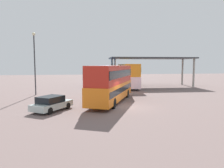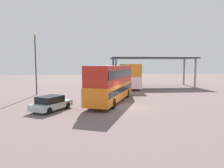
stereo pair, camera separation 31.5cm
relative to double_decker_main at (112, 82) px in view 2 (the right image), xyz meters
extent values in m
plane|color=#705D5A|center=(1.00, -3.13, -2.22)|extent=(140.00, 140.00, 0.00)
cube|color=orange|center=(0.00, -0.01, -0.99)|extent=(6.86, 11.13, 1.77)
cube|color=red|center=(0.00, -0.01, 0.86)|extent=(6.70, 10.90, 1.92)
cube|color=black|center=(0.00, -0.01, -0.77)|extent=(6.70, 10.74, 0.60)
cube|color=black|center=(0.00, -0.01, 0.95)|extent=(6.70, 10.74, 0.77)
cube|color=black|center=(2.31, 5.00, -0.72)|extent=(1.90, 0.95, 1.06)
cube|color=orange|center=(2.31, 5.00, 0.13)|extent=(1.56, 0.78, 0.36)
cylinder|color=black|center=(0.46, 3.58, -1.72)|extent=(0.67, 1.03, 1.00)
cylinder|color=black|center=(2.43, 2.67, -1.72)|extent=(0.67, 1.03, 1.00)
cylinder|color=black|center=(-2.44, -2.69, -1.72)|extent=(0.67, 1.03, 1.00)
cylinder|color=black|center=(-0.47, -3.60, -1.72)|extent=(0.67, 1.03, 1.00)
cube|color=#AFC1BD|center=(-6.09, -3.48, -1.73)|extent=(3.66, 4.20, 0.55)
cube|color=black|center=(-6.20, -3.64, -1.16)|extent=(2.54, 2.68, 0.58)
cylinder|color=black|center=(-6.05, -2.04, -1.92)|extent=(0.51, 0.61, 0.60)
cylinder|color=black|center=(-4.75, -2.94, -1.92)|extent=(0.51, 0.61, 0.60)
cylinder|color=black|center=(-7.43, -4.02, -1.92)|extent=(0.51, 0.61, 0.60)
cylinder|color=black|center=(-6.13, -4.93, -1.92)|extent=(0.51, 0.61, 0.60)
cube|color=white|center=(1.42, 16.49, -0.99)|extent=(3.09, 10.57, 1.76)
cube|color=#104BA9|center=(1.42, 16.49, 0.85)|extent=(3.00, 10.36, 1.91)
cube|color=black|center=(1.42, 16.49, -0.78)|extent=(3.10, 10.15, 0.60)
cube|color=black|center=(1.42, 16.49, 0.94)|extent=(3.10, 10.15, 0.76)
cube|color=black|center=(1.71, 21.66, -0.72)|extent=(2.14, 0.22, 1.06)
cube|color=orange|center=(1.71, 21.66, 0.12)|extent=(1.76, 0.18, 0.36)
cylinder|color=black|center=(0.47, 19.79, -1.72)|extent=(0.33, 1.01, 1.00)
cylinder|color=black|center=(2.74, 19.66, -1.72)|extent=(0.33, 1.01, 1.00)
cylinder|color=black|center=(0.11, 13.32, -1.72)|extent=(0.33, 1.01, 1.00)
cylinder|color=black|center=(2.38, 13.20, -1.72)|extent=(0.33, 1.01, 1.00)
cube|color=white|center=(5.26, 13.46, -0.93)|extent=(3.45, 10.85, 1.89)
cube|color=orange|center=(5.26, 13.46, 1.04)|extent=(3.35, 10.63, 2.05)
cube|color=black|center=(5.26, 13.46, -0.70)|extent=(3.45, 10.42, 0.64)
cube|color=black|center=(5.26, 13.46, 1.14)|extent=(3.45, 10.42, 0.82)
cube|color=black|center=(5.73, 18.71, -0.64)|extent=(2.13, 0.29, 1.13)
cube|color=orange|center=(5.73, 18.71, 0.26)|extent=(1.75, 0.24, 0.36)
cylinder|color=black|center=(4.43, 16.85, -1.72)|extent=(0.37, 1.02, 1.00)
cylinder|color=black|center=(6.69, 16.65, -1.72)|extent=(0.37, 1.02, 1.00)
cylinder|color=black|center=(3.84, 10.27, -1.72)|extent=(0.37, 1.02, 1.00)
cylinder|color=black|center=(6.10, 10.06, -1.72)|extent=(0.37, 1.02, 1.00)
cube|color=#33353A|center=(10.42, 15.31, 3.22)|extent=(16.44, 6.74, 0.25)
cylinder|color=#9E9B93|center=(18.01, 17.18, 0.44)|extent=(0.36, 0.36, 5.32)
cylinder|color=#9E9B93|center=(17.74, 12.57, 0.44)|extent=(0.36, 0.36, 5.32)
cylinder|color=#9E9B93|center=(3.11, 18.04, 0.44)|extent=(0.36, 0.36, 5.32)
cylinder|color=#9E9B93|center=(2.84, 13.43, 0.44)|extent=(0.36, 0.36, 5.32)
cylinder|color=#33353A|center=(-9.48, 6.85, 1.83)|extent=(0.16, 0.16, 8.11)
sphere|color=beige|center=(-9.48, 6.85, 6.04)|extent=(0.44, 0.44, 0.44)
camera|label=1|loc=(-3.83, -22.06, 1.87)|focal=32.35mm
camera|label=2|loc=(-3.52, -22.11, 1.87)|focal=32.35mm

